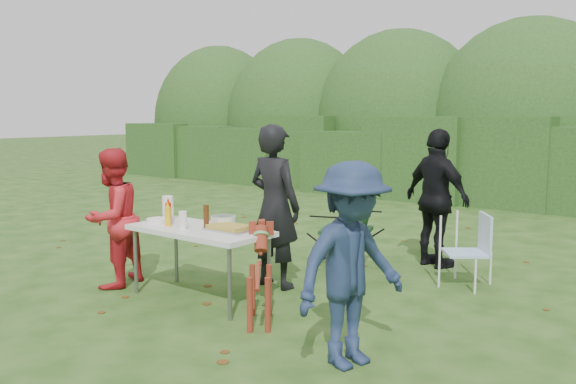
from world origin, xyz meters
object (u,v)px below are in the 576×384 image
Objects in this scene: ketchup_bottle at (168,213)px; beer_bottle at (206,217)px; mustard_bottle at (168,217)px; paper_towel_roll at (168,208)px; folding_table at (200,233)px; person_black_puffy at (437,198)px; child at (351,265)px; person_cook at (275,206)px; lawn_chair at (466,250)px; dog at (260,278)px; person_red_jacket at (112,218)px; camping_chair at (346,225)px.

beer_bottle reaches higher than ketchup_bottle.
paper_towel_roll is (-0.29, 0.25, 0.03)m from mustard_bottle.
person_black_puffy is at bearing 64.38° from folding_table.
person_black_puffy is 2.98m from beer_bottle.
person_cook is at bearing 69.22° from child.
mustard_bottle is 0.39m from paper_towel_roll.
child is 2.05m from beer_bottle.
ketchup_bottle is at bearing 5.25° from lawn_chair.
lawn_chair is (0.62, -0.60, -0.45)m from person_black_puffy.
person_cook is 2.19m from child.
ketchup_bottle is at bearing -39.47° from paper_towel_roll.
ketchup_bottle is 0.85× the size of paper_towel_roll.
folding_table is at bearing 23.82° from mustard_bottle.
mustard_bottle is 0.91× the size of ketchup_bottle.
mustard_bottle is at bearing -158.40° from beer_bottle.
dog is at bearing -5.79° from ketchup_bottle.
mustard_bottle reaches higher than folding_table.
beer_bottle is at bearing 91.85° from child.
person_cook is 1.15m from paper_towel_roll.
dog is at bearing -1.60° from mustard_bottle.
ketchup_bottle is at bearing 93.90° from person_red_jacket.
dog is (0.95, -0.17, -0.27)m from folding_table.
person_cook is 1.15m from mustard_bottle.
person_cook is 2.15m from lawn_chair.
child reaches higher than folding_table.
camping_chair reaches higher than folding_table.
camping_chair reaches higher than lawn_chair.
person_cook reaches higher than person_red_jacket.
child is at bearing 101.99° from camping_chair.
lawn_chair is at bearing 164.04° from camping_chair.
paper_towel_roll is at bearing 38.54° from camping_chair.
person_black_puffy is at bearing 28.29° from child.
person_black_puffy reaches higher than lawn_chair.
paper_towel_roll reaches higher than mustard_bottle.
ketchup_bottle reaches higher than dog.
mustard_bottle is 0.15m from ketchup_bottle.
beer_bottle is 0.92× the size of paper_towel_roll.
folding_table is 0.38m from mustard_bottle.
folding_table is 0.19m from beer_bottle.
paper_towel_roll reaches higher than folding_table.
person_red_jacket reaches higher than camping_chair.
person_red_jacket is 0.79m from mustard_bottle.
folding_table is at bearing 85.23° from person_black_puffy.
person_black_puffy is 2.96m from dog.
camping_chair is (-1.61, 2.43, -0.24)m from child.
person_red_jacket is 0.89× the size of person_black_puffy.
ketchup_bottle is 0.51m from beer_bottle.
mustard_bottle is at bearing 7.99° from lawn_chair.
person_black_puffy reaches higher than paper_towel_roll.
lawn_chair is at bearing 114.10° from person_red_jacket.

